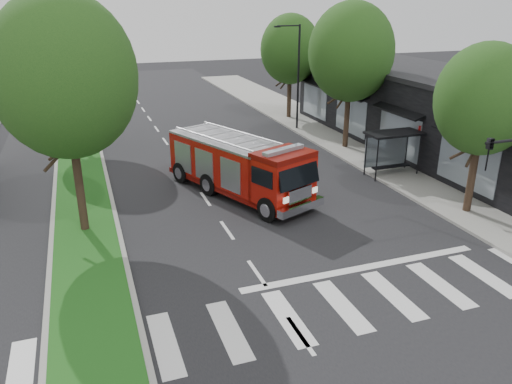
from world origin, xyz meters
TOP-DOWN VIEW (x-y plane):
  - ground at (0.00, 0.00)m, footprint 140.00×140.00m
  - sidewalk_right at (12.50, 10.00)m, footprint 5.00×80.00m
  - median at (-6.00, 18.00)m, footprint 3.00×50.00m
  - storefront_row at (17.00, 10.00)m, footprint 8.00×30.00m
  - bus_shelter at (11.20, 8.15)m, footprint 3.20×1.60m
  - tree_right_near at (11.50, 2.00)m, footprint 4.40×4.40m
  - tree_right_mid at (11.50, 14.00)m, footprint 5.60×5.60m
  - tree_right_far at (11.50, 24.00)m, footprint 5.00×5.00m
  - tree_median_near at (-6.00, 6.00)m, footprint 5.80×5.80m
  - tree_median_far at (-6.00, 20.00)m, footprint 5.60×5.60m
  - streetlight_right_far at (10.35, 20.00)m, footprint 2.11×0.20m
  - fire_engine at (1.87, 8.12)m, footprint 6.12×9.67m

SIDE VIEW (x-z plane):
  - ground at x=0.00m, z-range 0.00..0.00m
  - sidewalk_right at x=12.50m, z-range 0.00..0.15m
  - median at x=-6.00m, z-range 0.00..0.16m
  - fire_engine at x=1.87m, z-range -0.07..3.17m
  - bus_shelter at x=11.20m, z-range 0.73..3.34m
  - storefront_row at x=17.00m, z-range 0.00..5.00m
  - streetlight_right_far at x=10.35m, z-range 0.48..8.48m
  - tree_right_near at x=11.50m, z-range 1.48..9.53m
  - tree_right_far at x=11.50m, z-range 1.47..10.20m
  - tree_right_mid at x=11.50m, z-range 1.63..11.35m
  - tree_median_far at x=-6.00m, z-range 1.63..11.35m
  - tree_median_near at x=-6.00m, z-range 1.73..11.89m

